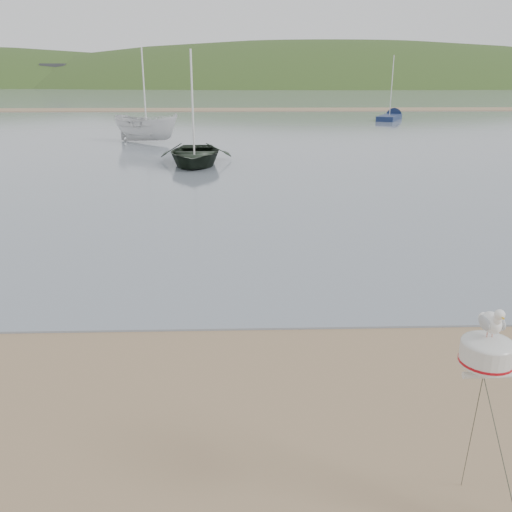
{
  "coord_description": "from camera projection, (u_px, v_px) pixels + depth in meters",
  "views": [
    {
      "loc": [
        1.8,
        -5.34,
        4.65
      ],
      "look_at": [
        2.0,
        1.0,
        2.51
      ],
      "focal_mm": 38.0,
      "sensor_mm": 36.0,
      "label": 1
    }
  ],
  "objects": [
    {
      "name": "ground",
      "position": [
        92.0,
        482.0,
        6.49
      ],
      "size": [
        560.0,
        560.0,
        0.0
      ],
      "primitive_type": "plane",
      "color": "#84684C",
      "rests_on": "ground"
    },
    {
      "name": "water",
      "position": [
        231.0,
        94.0,
        131.5
      ],
      "size": [
        560.0,
        256.0,
        0.04
      ],
      "primitive_type": "cube",
      "color": "slate",
      "rests_on": "ground"
    },
    {
      "name": "sandbar",
      "position": [
        225.0,
        110.0,
        72.76
      ],
      "size": [
        560.0,
        7.0,
        0.07
      ],
      "primitive_type": "cube",
      "color": "#84684C",
      "rests_on": "water"
    },
    {
      "name": "hill_ridge",
      "position": [
        277.0,
        133.0,
        235.9
      ],
      "size": [
        620.0,
        180.0,
        80.0
      ],
      "color": "#263C18",
      "rests_on": "ground"
    },
    {
      "name": "far_cottages",
      "position": [
        242.0,
        76.0,
        190.93
      ],
      "size": [
        294.4,
        6.3,
        8.0
      ],
      "color": "white",
      "rests_on": "ground"
    },
    {
      "name": "boat_dark",
      "position": [
        193.0,
        111.0,
        28.05
      ],
      "size": [
        4.0,
        1.24,
        5.56
      ],
      "primitive_type": "imported",
      "rotation": [
        0.0,
        0.0,
        0.02
      ],
      "color": "black",
      "rests_on": "water"
    },
    {
      "name": "boat_white",
      "position": [
        145.0,
        104.0,
        37.38
      ],
      "size": [
        2.72,
        2.7,
        5.26
      ],
      "primitive_type": "imported",
      "rotation": [
        0.0,
        0.0,
        1.09
      ],
      "color": "silver",
      "rests_on": "water"
    },
    {
      "name": "sailboat_blue_far",
      "position": [
        393.0,
        116.0,
        58.36
      ],
      "size": [
        4.62,
        7.1,
        7.01
      ],
      "color": "#142146",
      "rests_on": "ground"
    }
  ]
}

